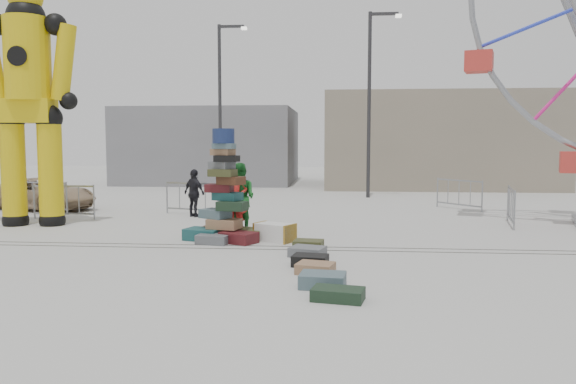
# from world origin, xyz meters

# --- Properties ---
(ground) EXTENTS (90.00, 90.00, 0.00)m
(ground) POSITION_xyz_m (0.00, 0.00, 0.00)
(ground) COLOR #9E9E99
(ground) RESTS_ON ground
(track_line_near) EXTENTS (40.00, 0.04, 0.01)m
(track_line_near) POSITION_xyz_m (0.00, 0.60, 0.00)
(track_line_near) COLOR #47443F
(track_line_near) RESTS_ON ground
(track_line_far) EXTENTS (40.00, 0.04, 0.01)m
(track_line_far) POSITION_xyz_m (0.00, 1.00, 0.00)
(track_line_far) COLOR #47443F
(track_line_far) RESTS_ON ground
(building_right) EXTENTS (12.00, 8.00, 5.00)m
(building_right) POSITION_xyz_m (7.00, 20.00, 2.50)
(building_right) COLOR gray
(building_right) RESTS_ON ground
(building_left) EXTENTS (10.00, 8.00, 4.40)m
(building_left) POSITION_xyz_m (-6.00, 22.00, 2.20)
(building_left) COLOR gray
(building_left) RESTS_ON ground
(lamp_post_right) EXTENTS (1.41, 0.25, 8.00)m
(lamp_post_right) POSITION_xyz_m (3.09, 13.00, 4.48)
(lamp_post_right) COLOR #2D2D30
(lamp_post_right) RESTS_ON ground
(lamp_post_left) EXTENTS (1.41, 0.25, 8.00)m
(lamp_post_left) POSITION_xyz_m (-3.91, 15.00, 4.48)
(lamp_post_left) COLOR #2D2D30
(lamp_post_left) RESTS_ON ground
(suitcase_tower) EXTENTS (2.13, 1.76, 2.74)m
(suitcase_tower) POSITION_xyz_m (-1.11, 1.74, 0.77)
(suitcase_tower) COLOR #1C5355
(suitcase_tower) RESTS_ON ground
(crash_test_dummy) EXTENTS (2.88, 1.27, 7.23)m
(crash_test_dummy) POSITION_xyz_m (-7.17, 3.71, 3.81)
(crash_test_dummy) COLOR black
(crash_test_dummy) RESTS_ON ground
(steamer_trunk) EXTENTS (1.08, 0.91, 0.44)m
(steamer_trunk) POSITION_xyz_m (0.13, 1.68, 0.22)
(steamer_trunk) COLOR silver
(steamer_trunk) RESTS_ON ground
(row_case_0) EXTENTS (0.72, 0.59, 0.19)m
(row_case_0) POSITION_xyz_m (1.00, 0.83, 0.09)
(row_case_0) COLOR #404422
(row_case_0) RESTS_ON ground
(row_case_1) EXTENTS (0.84, 0.76, 0.20)m
(row_case_1) POSITION_xyz_m (1.03, -0.07, 0.10)
(row_case_1) COLOR slate
(row_case_1) RESTS_ON ground
(row_case_2) EXTENTS (0.75, 0.59, 0.22)m
(row_case_2) POSITION_xyz_m (1.13, -1.00, 0.11)
(row_case_2) COLOR black
(row_case_2) RESTS_ON ground
(row_case_3) EXTENTS (0.77, 0.67, 0.19)m
(row_case_3) POSITION_xyz_m (1.26, -1.62, 0.10)
(row_case_3) COLOR #9C714F
(row_case_3) RESTS_ON ground
(row_case_4) EXTENTS (0.81, 0.63, 0.24)m
(row_case_4) POSITION_xyz_m (1.42, -2.62, 0.12)
(row_case_4) COLOR slate
(row_case_4) RESTS_ON ground
(row_case_5) EXTENTS (0.86, 0.62, 0.19)m
(row_case_5) POSITION_xyz_m (1.67, -3.38, 0.10)
(row_case_5) COLOR #1C3320
(row_case_5) RESTS_ON ground
(barricade_dummy_a) EXTENTS (1.94, 0.68, 1.10)m
(barricade_dummy_a) POSITION_xyz_m (-8.29, 6.36, 0.55)
(barricade_dummy_a) COLOR gray
(barricade_dummy_a) RESTS_ON ground
(barricade_dummy_b) EXTENTS (2.00, 0.18, 1.10)m
(barricade_dummy_b) POSITION_xyz_m (-6.92, 5.06, 0.55)
(barricade_dummy_b) COLOR gray
(barricade_dummy_b) RESTS_ON ground
(barricade_dummy_c) EXTENTS (1.94, 0.68, 1.10)m
(barricade_dummy_c) POSITION_xyz_m (-3.19, 6.52, 0.55)
(barricade_dummy_c) COLOR gray
(barricade_dummy_c) RESTS_ON ground
(barricade_wheel_front) EXTENTS (0.50, 1.98, 1.10)m
(barricade_wheel_front) POSITION_xyz_m (6.70, 4.95, 0.55)
(barricade_wheel_front) COLOR gray
(barricade_wheel_front) RESTS_ON ground
(barricade_wheel_back) EXTENTS (1.33, 1.62, 1.10)m
(barricade_wheel_back) POSITION_xyz_m (6.03, 8.82, 0.55)
(barricade_wheel_back) COLOR gray
(barricade_wheel_back) RESTS_ON ground
(pedestrian_red) EXTENTS (0.66, 0.45, 1.77)m
(pedestrian_red) POSITION_xyz_m (-1.06, 2.93, 0.88)
(pedestrian_red) COLOR red
(pedestrian_red) RESTS_ON ground
(pedestrian_green) EXTENTS (1.14, 1.06, 1.87)m
(pedestrian_green) POSITION_xyz_m (-0.94, 2.93, 0.94)
(pedestrian_green) COLOR #186222
(pedestrian_green) RESTS_ON ground
(pedestrian_black) EXTENTS (0.96, 0.83, 1.55)m
(pedestrian_black) POSITION_xyz_m (-2.97, 5.95, 0.78)
(pedestrian_black) COLOR black
(pedestrian_black) RESTS_ON ground
(parked_suv) EXTENTS (4.52, 3.27, 1.14)m
(parked_suv) POSITION_xyz_m (-8.95, 7.46, 0.57)
(parked_suv) COLOR tan
(parked_suv) RESTS_ON ground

